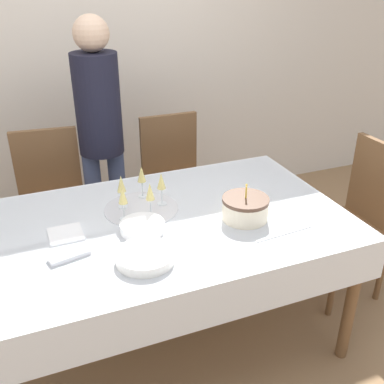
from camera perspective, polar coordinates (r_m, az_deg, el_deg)
ground_plane at (r=2.62m, az=-4.22°, el=-18.09°), size 12.00×12.00×0.00m
wall_back at (r=3.46m, az=-13.73°, el=17.85°), size 8.00×0.05×2.70m
dining_table at (r=2.21m, az=-4.78°, el=-6.10°), size 1.87×1.08×0.75m
dining_chair_far_left at (r=2.95m, az=-17.34°, el=-1.03°), size 0.46×0.46×0.96m
dining_chair_far_right at (r=3.10m, az=-2.21°, el=1.57°), size 0.42×0.42×0.96m
dining_chair_right_end at (r=2.84m, az=20.20°, el=-2.65°), size 0.43×0.43×0.96m
birthday_cake at (r=2.17m, az=6.77°, el=-2.05°), size 0.23×0.23×0.19m
champagne_tray at (r=2.25m, az=-6.57°, el=-0.66°), size 0.37×0.37×0.18m
plate_stack_main at (r=1.88m, az=-5.95°, el=-8.16°), size 0.25×0.25×0.04m
plate_stack_dessert at (r=2.09m, az=-6.34°, el=-4.38°), size 0.21×0.21×0.04m
cake_knife at (r=2.10m, az=11.63°, el=-5.19°), size 0.30×0.04×0.00m
fork_pile at (r=1.97m, az=-15.33°, el=-7.81°), size 0.18×0.10×0.02m
napkin_pile at (r=2.13m, az=-15.75°, el=-5.15°), size 0.15×0.15×0.01m
person_standing at (r=2.88m, az=-11.65°, el=8.51°), size 0.28×0.28×1.61m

